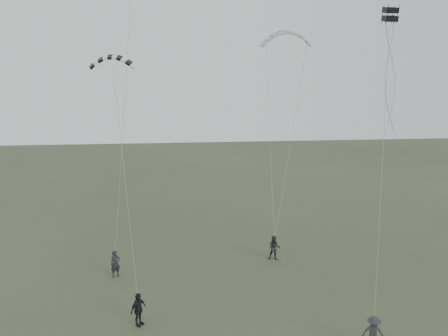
{
  "coord_description": "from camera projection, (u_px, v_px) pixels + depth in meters",
  "views": [
    {
      "loc": [
        -2.21,
        -22.42,
        13.77
      ],
      "look_at": [
        0.92,
        5.55,
        7.86
      ],
      "focal_mm": 35.0,
      "sensor_mm": 36.0,
      "label": 1
    }
  ],
  "objects": [
    {
      "name": "ground",
      "position": [
        219.0,
        323.0,
        24.87
      ],
      "size": [
        140.0,
        140.0,
        0.0
      ],
      "primitive_type": "plane",
      "color": "#3A422A",
      "rests_on": "ground"
    },
    {
      "name": "flyer_left",
      "position": [
        115.0,
        264.0,
        30.46
      ],
      "size": [
        0.83,
        0.72,
        1.91
      ],
      "primitive_type": "imported",
      "rotation": [
        0.0,
        0.0,
        0.47
      ],
      "color": "black",
      "rests_on": "ground"
    },
    {
      "name": "flyer_right",
      "position": [
        274.0,
        248.0,
        33.28
      ],
      "size": [
        1.06,
        0.91,
        1.89
      ],
      "primitive_type": "imported",
      "rotation": [
        0.0,
        0.0,
        -0.23
      ],
      "color": "#27272D",
      "rests_on": "ground"
    },
    {
      "name": "flyer_center",
      "position": [
        138.0,
        309.0,
        24.45
      ],
      "size": [
        1.08,
        1.18,
        1.94
      ],
      "primitive_type": "imported",
      "rotation": [
        0.0,
        0.0,
        0.89
      ],
      "color": "black",
      "rests_on": "ground"
    },
    {
      "name": "flyer_far",
      "position": [
        373.0,
        333.0,
        22.22
      ],
      "size": [
        1.35,
        0.97,
        1.87
      ],
      "primitive_type": "imported",
      "rotation": [
        0.0,
        0.0,
        -0.25
      ],
      "color": "#2B2B30",
      "rests_on": "ground"
    },
    {
      "name": "kite_pale_large",
      "position": [
        287.0,
        32.0,
        36.07
      ],
      "size": [
        4.37,
        1.65,
        1.91
      ],
      "primitive_type": null,
      "rotation": [
        0.24,
        0.0,
        -0.07
      ],
      "color": "#AFB2B4",
      "rests_on": "flyer_right"
    },
    {
      "name": "kite_striped",
      "position": [
        112.0,
        57.0,
        26.62
      ],
      "size": [
        2.79,
        1.01,
        1.27
      ],
      "primitive_type": null,
      "rotation": [
        0.3,
        0.0,
        -0.01
      ],
      "color": "black",
      "rests_on": "flyer_center"
    },
    {
      "name": "kite_box",
      "position": [
        390.0,
        14.0,
        23.91
      ],
      "size": [
        0.73,
        0.86,
        0.86
      ],
      "primitive_type": null,
      "rotation": [
        0.2,
        0.0,
        -0.06
      ],
      "color": "black",
      "rests_on": "flyer_far"
    }
  ]
}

